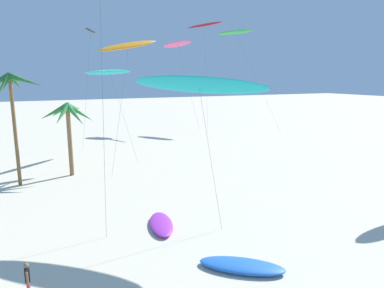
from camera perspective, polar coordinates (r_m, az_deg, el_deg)
name	(u,v)px	position (r m, az deg, el deg)	size (l,w,h in m)	color
palm_tree_2	(11,89)	(32.28, -27.89, 8.11)	(4.84, 4.47, 9.61)	brown
palm_tree_3	(68,117)	(33.83, -19.92, 4.21)	(4.92, 4.59, 6.93)	olive
flying_kite_1	(177,44)	(63.41, -2.43, 16.24)	(5.19, 7.15, 15.85)	#EA5193
flying_kite_2	(199,85)	(21.38, 1.17, 9.83)	(7.02, 6.77, 9.56)	#19B2B7
flying_kite_3	(128,45)	(39.37, -10.53, 15.81)	(7.36, 7.75, 13.71)	orange
flying_kite_4	(204,25)	(65.71, 2.09, 19.17)	(5.54, 11.55, 19.12)	red
flying_kite_5	(91,31)	(52.95, -16.51, 17.62)	(3.95, 9.05, 16.40)	black
flying_kite_7	(235,32)	(66.04, 7.18, 17.95)	(6.05, 12.67, 17.78)	green
flying_kite_9	(110,72)	(43.10, -13.50, 11.52)	(7.18, 9.83, 10.30)	#19B2B7
grounded_kite_1	(242,266)	(17.86, 8.27, -19.38)	(4.18, 3.78, 0.38)	blue
grounded_kite_3	(161,224)	(22.11, -5.14, -13.07)	(2.24, 3.95, 0.36)	purple
person_near_right	(28,280)	(16.85, -25.65, -19.66)	(0.21, 0.51, 1.64)	red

